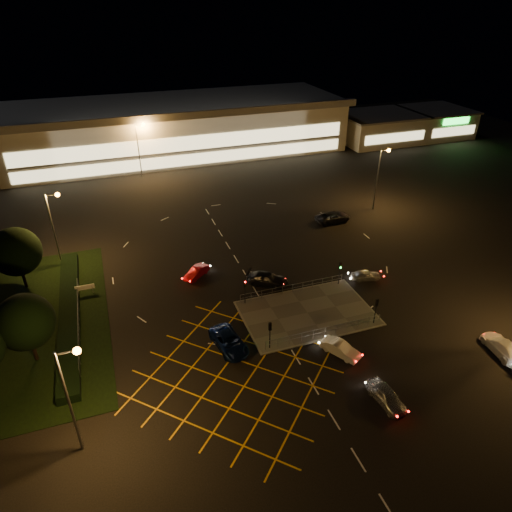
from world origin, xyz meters
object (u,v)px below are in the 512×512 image
object	(u,v)px
signal_sw	(270,330)
car_far_dkgrey	(267,279)
car_east_grey	(333,217)
car_approach_white	(503,347)
signal_ne	(340,268)
car_near_silver	(387,396)
signal_se	(376,306)
car_right_silver	(366,275)
car_queue_white	(340,349)
signal_nw	(245,287)
car_circ_red	(197,272)
car_left_blue	(229,341)

from	to	relation	value
signal_sw	car_far_dkgrey	distance (m)	11.76
car_east_grey	car_approach_white	bearing A→B (deg)	179.53
signal_ne	car_near_silver	xyz separation A→B (m)	(-4.85, -17.78, -1.64)
signal_se	car_near_silver	distance (m)	11.05
car_far_dkgrey	car_right_silver	bearing A→B (deg)	-70.59
signal_se	car_right_silver	xyz separation A→B (m)	(3.78, 7.97, -1.75)
signal_sw	car_right_silver	xyz separation A→B (m)	(15.78, 7.97, -1.75)
car_queue_white	car_approach_white	distance (m)	16.09
signal_nw	car_queue_white	size ratio (longest dim) A/B	0.78
signal_nw	car_circ_red	xyz separation A→B (m)	(-3.95, 7.50, -1.73)
car_near_silver	car_right_silver	world-z (taller)	car_near_silver
signal_sw	signal_ne	distance (m)	14.41
car_left_blue	car_approach_white	xyz separation A→B (m)	(25.33, -9.73, -0.01)
car_circ_red	car_east_grey	distance (m)	24.97
signal_se	car_queue_white	world-z (taller)	signal_se
signal_se	car_right_silver	distance (m)	8.99
signal_se	car_right_silver	world-z (taller)	signal_se
signal_nw	car_near_silver	world-z (taller)	signal_nw
signal_nw	car_left_blue	world-z (taller)	signal_nw
car_circ_red	car_approach_white	distance (m)	34.78
car_right_silver	car_circ_red	world-z (taller)	car_circ_red
signal_sw	car_near_silver	bearing A→B (deg)	126.15
signal_se	signal_nw	size ratio (longest dim) A/B	1.00
signal_ne	car_right_silver	distance (m)	4.16
car_queue_white	car_approach_white	bearing A→B (deg)	-48.46
car_queue_white	car_far_dkgrey	xyz separation A→B (m)	(-2.46, 14.00, 0.08)
signal_nw	car_left_blue	distance (m)	7.64
car_far_dkgrey	car_circ_red	bearing A→B (deg)	93.65
signal_ne	signal_se	bearing A→B (deg)	-90.00
signal_se	car_circ_red	world-z (taller)	signal_se
signal_nw	car_right_silver	world-z (taller)	signal_nw
car_near_silver	car_approach_white	distance (m)	14.48
car_near_silver	car_east_grey	world-z (taller)	car_east_grey
car_far_dkgrey	signal_nw	bearing A→B (deg)	161.62
car_near_silver	car_right_silver	bearing A→B (deg)	58.11
car_queue_white	car_east_grey	world-z (taller)	car_east_grey
car_queue_white	car_approach_white	world-z (taller)	car_approach_white
car_right_silver	car_approach_white	size ratio (longest dim) A/B	0.71
signal_nw	car_queue_white	distance (m)	12.79
signal_se	car_east_grey	bearing A→B (deg)	-107.41
car_near_silver	car_approach_white	size ratio (longest dim) A/B	0.83
signal_ne	car_approach_white	world-z (taller)	signal_ne
signal_se	car_circ_red	bearing A→B (deg)	-44.16
car_left_blue	car_right_silver	bearing A→B (deg)	8.63
car_right_silver	car_approach_white	xyz separation A→B (m)	(5.76, -16.15, 0.13)
car_queue_white	car_approach_white	size ratio (longest dim) A/B	0.79
car_far_dkgrey	car_circ_red	world-z (taller)	car_far_dkgrey
signal_nw	car_near_silver	xyz separation A→B (m)	(7.15, -17.78, -1.64)
car_left_blue	car_right_silver	distance (m)	20.60
signal_se	signal_nw	xyz separation A→B (m)	(-12.00, 7.99, 0.00)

